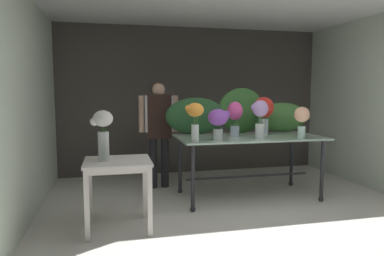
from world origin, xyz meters
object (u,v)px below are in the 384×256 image
object	(u,v)px
side_table_white	(118,170)
vase_scarlet_lilies	(264,112)
vase_violet_ranunculus	(218,120)
vase_lilac_tulips	(260,115)
vase_fuchsia_hydrangea	(235,115)
vase_white_roses_tall	(103,131)
vase_sunset_snapdragons	(195,116)
florist	(159,123)
vase_peach_carnations	(302,118)
display_table_glass	(249,145)

from	to	relation	value
side_table_white	vase_scarlet_lilies	bearing A→B (deg)	22.53
vase_violet_ranunculus	vase_lilac_tulips	bearing A→B (deg)	-1.47
vase_fuchsia_hydrangea	vase_white_roses_tall	world-z (taller)	vase_fuchsia_hydrangea
side_table_white	vase_white_roses_tall	distance (m)	0.44
vase_scarlet_lilies	vase_fuchsia_hydrangea	bearing A→B (deg)	-174.46
vase_fuchsia_hydrangea	vase_sunset_snapdragons	distance (m)	0.80
florist	vase_peach_carnations	bearing A→B (deg)	-33.58
display_table_glass	vase_peach_carnations	world-z (taller)	vase_peach_carnations
display_table_glass	vase_lilac_tulips	size ratio (longest dim) A/B	3.92
vase_peach_carnations	vase_violet_ranunculus	xyz separation A→B (m)	(-1.12, 0.09, -0.01)
vase_lilac_tulips	vase_sunset_snapdragons	world-z (taller)	vase_lilac_tulips
florist	vase_fuchsia_hydrangea	world-z (taller)	florist
vase_lilac_tulips	vase_sunset_snapdragons	distance (m)	0.89
vase_scarlet_lilies	vase_lilac_tulips	world-z (taller)	vase_scarlet_lilies
side_table_white	vase_lilac_tulips	size ratio (longest dim) A/B	1.50
vase_scarlet_lilies	vase_peach_carnations	world-z (taller)	vase_scarlet_lilies
vase_fuchsia_hydrangea	vase_lilac_tulips	bearing A→B (deg)	-58.01
vase_sunset_snapdragons	vase_violet_ranunculus	bearing A→B (deg)	17.76
vase_sunset_snapdragons	side_table_white	bearing A→B (deg)	-158.23
display_table_glass	vase_peach_carnations	xyz separation A→B (m)	(0.59, -0.37, 0.38)
vase_violet_ranunculus	vase_sunset_snapdragons	world-z (taller)	vase_sunset_snapdragons
side_table_white	vase_sunset_snapdragons	world-z (taller)	vase_sunset_snapdragons
vase_fuchsia_hydrangea	vase_violet_ranunculus	size ratio (longest dim) A/B	1.20
vase_scarlet_lilies	vase_violet_ranunculus	distance (m)	0.87
vase_lilac_tulips	vase_white_roses_tall	distance (m)	2.02
side_table_white	vase_scarlet_lilies	size ratio (longest dim) A/B	1.40
vase_fuchsia_hydrangea	vase_peach_carnations	size ratio (longest dim) A/B	1.14
vase_peach_carnations	vase_violet_ranunculus	size ratio (longest dim) A/B	1.05
vase_peach_carnations	vase_lilac_tulips	distance (m)	0.57
vase_scarlet_lilies	vase_violet_ranunculus	size ratio (longest dim) A/B	1.35
florist	vase_violet_ranunculus	bearing A→B (deg)	-59.72
display_table_glass	vase_lilac_tulips	distance (m)	0.52
display_table_glass	vase_fuchsia_hydrangea	xyz separation A→B (m)	(-0.19, 0.05, 0.41)
vase_fuchsia_hydrangea	vase_scarlet_lilies	size ratio (longest dim) A/B	0.89
display_table_glass	vase_sunset_snapdragons	xyz separation A→B (m)	(-0.86, -0.39, 0.44)
florist	vase_peach_carnations	world-z (taller)	florist
vase_peach_carnations	vase_white_roses_tall	xyz separation A→B (m)	(-2.53, -0.39, -0.06)
florist	vase_lilac_tulips	xyz separation A→B (m)	(1.17, -1.08, 0.17)
vase_fuchsia_hydrangea	vase_violet_ranunculus	distance (m)	0.47
side_table_white	vase_lilac_tulips	world-z (taller)	vase_lilac_tulips
vase_peach_carnations	side_table_white	bearing A→B (deg)	-170.74
display_table_glass	florist	distance (m)	1.41
vase_sunset_snapdragons	vase_peach_carnations	bearing A→B (deg)	0.56
vase_scarlet_lilies	florist	bearing A→B (deg)	153.80
vase_fuchsia_hydrangea	vase_lilac_tulips	size ratio (longest dim) A/B	0.95
vase_sunset_snapdragons	vase_white_roses_tall	world-z (taller)	vase_sunset_snapdragons
florist	vase_lilac_tulips	world-z (taller)	florist
florist	vase_lilac_tulips	bearing A→B (deg)	-42.48
vase_peach_carnations	florist	bearing A→B (deg)	146.42
vase_fuchsia_hydrangea	side_table_white	bearing A→B (deg)	-153.33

